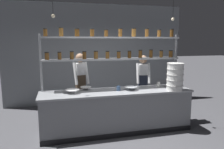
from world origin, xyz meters
TOP-DOWN VIEW (x-y plane):
  - ground_plane at (0.00, 0.00)m, footprint 40.00×40.00m
  - back_wall at (0.00, 2.44)m, footprint 5.74×0.12m
  - prep_counter at (0.00, -0.00)m, footprint 3.34×0.76m
  - spice_shelf_unit at (0.01, 0.33)m, footprint 3.22×0.28m
  - chef_left at (-0.70, 0.84)m, footprint 0.40×0.33m
  - chef_center at (0.91, 0.73)m, footprint 0.40×0.33m
  - container_stack at (1.25, -0.26)m, footprint 0.37×0.37m
  - prep_bowl_near_left at (-0.96, 0.02)m, footprint 0.29×0.29m
  - prep_bowl_center_front at (-0.65, 0.26)m, footprint 0.25×0.25m
  - prep_bowl_center_back at (0.32, -0.01)m, footprint 0.29×0.29m
  - serving_cup_front at (1.08, 0.18)m, footprint 0.08×0.08m
  - serving_cup_by_board at (0.03, 0.01)m, footprint 0.09×0.09m
  - pendant_light_row at (-0.00, 0.00)m, footprint 2.65×0.07m

SIDE VIEW (x-z plane):
  - ground_plane at x=0.00m, z-range 0.00..0.00m
  - prep_counter at x=0.00m, z-range 0.00..0.92m
  - chef_center at x=0.91m, z-range 0.12..1.76m
  - prep_bowl_center_front at x=-0.65m, z-range 0.92..0.99m
  - prep_bowl_center_back at x=0.32m, z-range 0.92..1.00m
  - prep_bowl_near_left at x=-0.96m, z-range 0.92..1.00m
  - serving_cup_by_board at x=0.03m, z-range 0.92..1.03m
  - serving_cup_front at x=1.08m, z-range 0.92..1.03m
  - chef_left at x=-0.70m, z-range 0.13..1.84m
  - container_stack at x=1.25m, z-range 0.92..1.53m
  - back_wall at x=0.00m, z-range 0.00..3.14m
  - spice_shelf_unit at x=0.01m, z-range 0.65..2.95m
  - pendant_light_row at x=0.00m, z-range 2.20..2.84m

